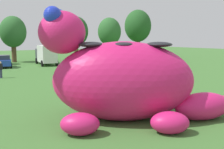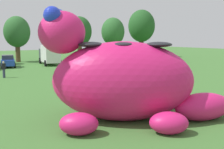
# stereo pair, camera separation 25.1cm
# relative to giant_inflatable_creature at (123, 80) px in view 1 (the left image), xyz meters

# --- Properties ---
(ground_plane) EXTENTS (160.00, 160.00, 0.00)m
(ground_plane) POSITION_rel_giant_inflatable_creature_xyz_m (1.43, -0.78, -2.04)
(ground_plane) COLOR #427533
(giant_inflatable_creature) EXTENTS (10.75, 7.59, 5.58)m
(giant_inflatable_creature) POSITION_rel_giant_inflatable_creature_xyz_m (0.00, 0.00, 0.00)
(giant_inflatable_creature) COLOR #E01E6B
(giant_inflatable_creature) RESTS_ON ground
(car_blue) EXTENTS (2.56, 4.36, 1.72)m
(car_blue) POSITION_rel_giant_inflatable_creature_xyz_m (0.51, 28.72, -1.18)
(car_blue) COLOR #2347B7
(car_blue) RESTS_ON ground
(box_truck) EXTENTS (3.13, 6.63, 2.95)m
(box_truck) POSITION_rel_giant_inflatable_creature_xyz_m (6.70, 29.15, -0.44)
(box_truck) COLOR #333842
(box_truck) RESTS_ON ground
(tree_centre) EXTENTS (4.33, 4.33, 7.69)m
(tree_centre) POSITION_rel_giant_inflatable_creature_xyz_m (3.81, 36.47, 2.99)
(tree_centre) COLOR brown
(tree_centre) RESTS_ON ground
(tree_centre_right) EXTENTS (4.47, 4.47, 7.93)m
(tree_centre_right) POSITION_rel_giant_inflatable_creature_xyz_m (14.32, 34.28, 3.15)
(tree_centre_right) COLOR brown
(tree_centre_right) RESTS_ON ground
(tree_mid_right) EXTENTS (4.46, 4.46, 7.92)m
(tree_mid_right) POSITION_rel_giant_inflatable_creature_xyz_m (21.07, 33.48, 3.14)
(tree_mid_right) COLOR brown
(tree_mid_right) RESTS_ON ground
(tree_right) EXTENTS (5.56, 5.56, 9.87)m
(tree_right) POSITION_rel_giant_inflatable_creature_xyz_m (28.71, 34.26, 4.42)
(tree_right) COLOR brown
(tree_right) RESTS_ON ground
(spectator_near_inflatable) EXTENTS (0.38, 0.26, 1.71)m
(spectator_near_inflatable) POSITION_rel_giant_inflatable_creature_xyz_m (10.91, 21.93, -1.19)
(spectator_near_inflatable) COLOR #726656
(spectator_near_inflatable) RESTS_ON ground
(spectator_mid_field) EXTENTS (0.38, 0.26, 1.71)m
(spectator_mid_field) POSITION_rel_giant_inflatable_creature_xyz_m (12.51, 9.10, -1.19)
(spectator_mid_field) COLOR #726656
(spectator_mid_field) RESTS_ON ground
(spectator_by_cars) EXTENTS (0.38, 0.26, 1.71)m
(spectator_by_cars) POSITION_rel_giant_inflatable_creature_xyz_m (-2.06, 18.49, -1.19)
(spectator_by_cars) COLOR #2D334C
(spectator_by_cars) RESTS_ON ground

